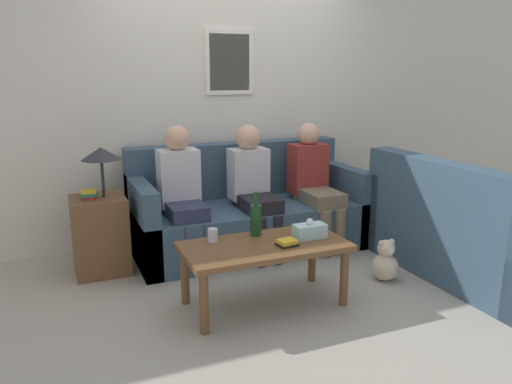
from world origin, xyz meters
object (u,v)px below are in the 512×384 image
(wine_bottle, at_px, (256,219))
(person_middle, at_px, (253,185))
(drinking_glass, at_px, (213,235))
(person_left, at_px, (182,190))
(couch_side, at_px, (469,236))
(teddy_bear, at_px, (385,263))
(couch_main, at_px, (247,214))
(person_right, at_px, (314,181))
(coffee_table, at_px, (264,252))

(wine_bottle, distance_m, person_middle, 0.87)
(drinking_glass, bearing_deg, person_left, 90.01)
(couch_side, distance_m, person_left, 2.38)
(teddy_bear, bearing_deg, couch_main, 121.84)
(couch_side, height_order, person_left, person_left)
(person_left, relative_size, person_middle, 1.02)
(wine_bottle, bearing_deg, teddy_bear, -9.74)
(person_left, bearing_deg, couch_side, -28.91)
(couch_main, distance_m, drinking_glass, 1.20)
(couch_main, bearing_deg, teddy_bear, -58.16)
(couch_main, xyz_separation_m, person_left, (-0.66, -0.17, 0.32))
(couch_side, bearing_deg, drinking_glass, 81.27)
(couch_side, relative_size, person_right, 1.44)
(coffee_table, height_order, person_left, person_left)
(coffee_table, distance_m, wine_bottle, 0.27)
(couch_side, bearing_deg, couch_main, 47.12)
(person_left, bearing_deg, drinking_glass, -89.99)
(wine_bottle, distance_m, teddy_bear, 1.14)
(couch_main, distance_m, teddy_bear, 1.37)
(wine_bottle, bearing_deg, couch_main, 71.67)
(drinking_glass, distance_m, teddy_bear, 1.43)
(coffee_table, bearing_deg, person_middle, 71.53)
(drinking_glass, bearing_deg, teddy_bear, -6.82)
(wine_bottle, relative_size, teddy_bear, 0.96)
(couch_side, relative_size, teddy_bear, 4.93)
(wine_bottle, distance_m, person_right, 1.22)
(couch_side, height_order, teddy_bear, couch_side)
(drinking_glass, bearing_deg, person_middle, 51.61)
(person_left, height_order, person_middle, person_left)
(drinking_glass, distance_m, person_middle, 1.06)
(couch_side, height_order, wine_bottle, couch_side)
(couch_main, height_order, coffee_table, couch_main)
(couch_main, distance_m, wine_bottle, 1.06)
(couch_main, distance_m, person_middle, 0.36)
(person_left, bearing_deg, coffee_table, -72.49)
(person_middle, bearing_deg, drinking_glass, -128.39)
(wine_bottle, relative_size, drinking_glass, 3.40)
(coffee_table, bearing_deg, wine_bottle, 84.95)
(person_middle, xyz_separation_m, person_right, (0.61, -0.02, -0.01))
(coffee_table, bearing_deg, person_left, 107.51)
(person_left, xyz_separation_m, teddy_bear, (1.37, -0.99, -0.50))
(drinking_glass, bearing_deg, wine_bottle, 2.41)
(wine_bottle, bearing_deg, drinking_glass, -177.59)
(coffee_table, xyz_separation_m, wine_bottle, (0.02, 0.19, 0.18))
(coffee_table, height_order, drinking_glass, drinking_glass)
(couch_main, distance_m, coffee_table, 1.22)
(couch_main, relative_size, teddy_bear, 6.27)
(drinking_glass, height_order, teddy_bear, drinking_glass)
(wine_bottle, bearing_deg, couch_side, -10.82)
(couch_main, bearing_deg, drinking_glass, -123.57)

